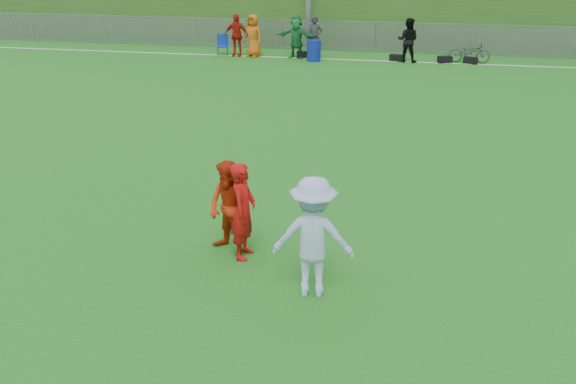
% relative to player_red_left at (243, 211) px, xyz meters
% --- Properties ---
extents(ground, '(120.00, 120.00, 0.00)m').
position_rel_player_red_left_xyz_m(ground, '(0.69, -0.84, -0.78)').
color(ground, '#216615').
rests_on(ground, ground).
extents(sideline_far, '(60.00, 0.10, 0.01)m').
position_rel_player_red_left_xyz_m(sideline_far, '(0.69, 17.16, -0.77)').
color(sideline_far, white).
rests_on(sideline_far, ground).
extents(fence, '(58.00, 0.06, 1.30)m').
position_rel_player_red_left_xyz_m(fence, '(0.69, 19.16, -0.13)').
color(fence, gray).
rests_on(fence, ground).
extents(spectator_row, '(7.91, 0.84, 1.69)m').
position_rel_player_red_left_xyz_m(spectator_row, '(-2.05, 17.16, 0.07)').
color(spectator_row, red).
rests_on(spectator_row, ground).
extents(gear_bags, '(7.20, 0.40, 0.26)m').
position_rel_player_red_left_xyz_m(gear_bags, '(1.95, 17.26, -0.65)').
color(gear_bags, black).
rests_on(gear_bags, ground).
extents(player_red_left, '(0.39, 0.58, 1.55)m').
position_rel_player_red_left_xyz_m(player_red_left, '(0.00, 0.00, 0.00)').
color(player_red_left, '#B70E0C').
rests_on(player_red_left, ground).
extents(player_red_center, '(0.92, 0.86, 1.51)m').
position_rel_player_red_left_xyz_m(player_red_center, '(-0.25, 0.10, -0.02)').
color(player_red_center, red).
rests_on(player_red_center, ground).
extents(player_blue, '(1.17, 0.73, 1.75)m').
position_rel_player_red_left_xyz_m(player_blue, '(1.23, -0.90, 0.10)').
color(player_blue, '#AAC4EC').
rests_on(player_blue, ground).
extents(recycling_bin, '(0.64, 0.64, 0.83)m').
position_rel_player_red_left_xyz_m(recycling_bin, '(-1.53, 16.63, -0.36)').
color(recycling_bin, '#0D2197').
rests_on(recycling_bin, ground).
extents(camp_chair, '(0.56, 0.57, 0.84)m').
position_rel_player_red_left_xyz_m(camp_chair, '(-5.46, 17.18, -0.53)').
color(camp_chair, '#0E339B').
rests_on(camp_chair, ground).
extents(bicycle, '(1.60, 0.66, 0.82)m').
position_rel_player_red_left_xyz_m(bicycle, '(4.50, 17.46, -0.36)').
color(bicycle, '#323234').
rests_on(bicycle, ground).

